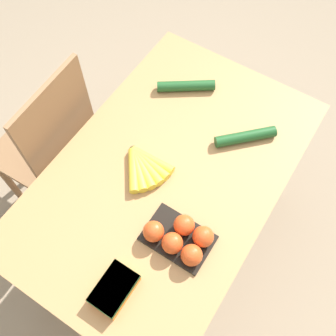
% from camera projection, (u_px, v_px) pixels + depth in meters
% --- Properties ---
extents(ground_plane, '(12.00, 12.00, 0.00)m').
position_uv_depth(ground_plane, '(168.00, 237.00, 2.17)').
color(ground_plane, gray).
extents(dining_table, '(1.25, 0.80, 0.77)m').
position_uv_depth(dining_table, '(168.00, 185.00, 1.59)').
color(dining_table, '#B27F4C').
rests_on(dining_table, ground_plane).
extents(chair, '(0.44, 0.42, 1.01)m').
position_uv_depth(chair, '(52.00, 147.00, 1.84)').
color(chair, '#8E6642').
rests_on(chair, ground_plane).
extents(banana_bunch, '(0.18, 0.19, 0.04)m').
position_uv_depth(banana_bunch, '(144.00, 166.00, 1.48)').
color(banana_bunch, brown).
rests_on(banana_bunch, dining_table).
extents(tomato_pack, '(0.16, 0.24, 0.08)m').
position_uv_depth(tomato_pack, '(180.00, 238.00, 1.32)').
color(tomato_pack, black).
rests_on(tomato_pack, dining_table).
extents(carrot_bag, '(0.16, 0.10, 0.05)m').
position_uv_depth(carrot_bag, '(114.00, 289.00, 1.25)').
color(carrot_bag, orange).
rests_on(carrot_bag, dining_table).
extents(cucumber_near, '(0.18, 0.22, 0.04)m').
position_uv_depth(cucumber_near, '(186.00, 86.00, 1.66)').
color(cucumber_near, '#1E5123').
rests_on(cucumber_near, dining_table).
extents(cucumber_far, '(0.20, 0.20, 0.04)m').
position_uv_depth(cucumber_far, '(245.00, 137.00, 1.54)').
color(cucumber_far, '#1E5123').
rests_on(cucumber_far, dining_table).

